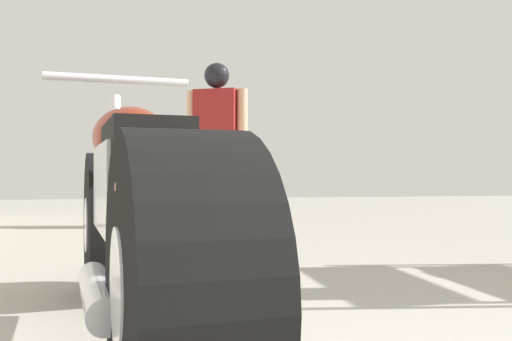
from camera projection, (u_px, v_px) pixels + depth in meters
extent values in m
plane|color=#9E998E|center=(284.00, 253.00, 3.75)|extent=(17.11, 17.11, 0.00)
cylinder|color=black|center=(116.00, 224.00, 2.45)|extent=(0.34, 0.65, 0.62)
cylinder|color=silver|center=(116.00, 224.00, 2.45)|extent=(0.29, 0.27, 0.24)
cylinder|color=black|center=(181.00, 284.00, 1.12)|extent=(0.34, 0.65, 0.62)
cylinder|color=silver|center=(181.00, 284.00, 1.12)|extent=(0.29, 0.27, 0.24)
cube|color=silver|center=(137.00, 188.00, 1.79)|extent=(0.32, 0.65, 0.27)
ellipsoid|color=maroon|center=(129.00, 137.00, 1.99)|extent=(0.32, 0.54, 0.21)
cube|color=black|center=(145.00, 139.00, 1.62)|extent=(0.28, 0.49, 0.10)
ellipsoid|color=maroon|center=(177.00, 186.00, 1.17)|extent=(0.31, 0.46, 0.23)
cylinder|color=silver|center=(117.00, 157.00, 2.42)|extent=(0.08, 0.25, 0.56)
cylinder|color=silver|center=(118.00, 80.00, 2.38)|extent=(0.60, 0.12, 0.03)
cylinder|color=silver|center=(98.00, 293.00, 1.47)|extent=(0.16, 0.54, 0.09)
cylinder|color=#4C4C4C|center=(208.00, 188.00, 5.66)|extent=(0.20, 0.20, 0.78)
cylinder|color=#4C4C4C|center=(226.00, 188.00, 5.61)|extent=(0.20, 0.20, 0.78)
cube|color=maroon|center=(217.00, 120.00, 5.64)|extent=(0.49, 0.40, 0.60)
cylinder|color=tan|center=(192.00, 118.00, 5.71)|extent=(0.14, 0.14, 0.55)
cylinder|color=tan|center=(242.00, 116.00, 5.57)|extent=(0.14, 0.14, 0.55)
sphere|color=black|center=(217.00, 77.00, 5.64)|extent=(0.22, 0.22, 0.22)
sphere|color=black|center=(217.00, 76.00, 5.64)|extent=(0.25, 0.25, 0.25)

